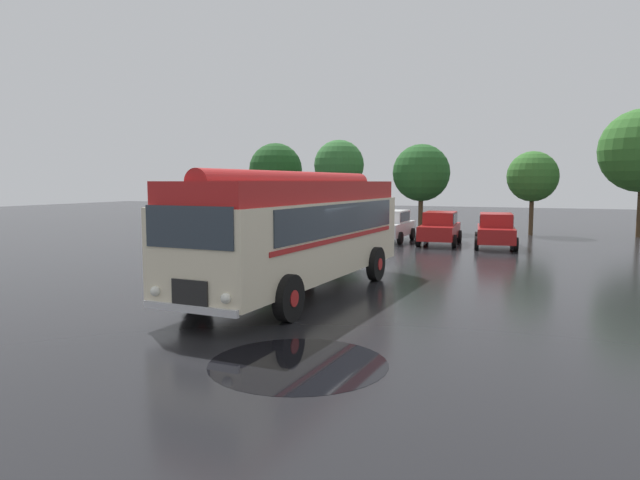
{
  "coord_description": "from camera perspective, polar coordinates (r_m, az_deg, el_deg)",
  "views": [
    {
      "loc": [
        6.82,
        -14.81,
        3.2
      ],
      "look_at": [
        -0.08,
        1.34,
        1.4
      ],
      "focal_mm": 32.0,
      "sensor_mm": 36.0,
      "label": 1
    }
  ],
  "objects": [
    {
      "name": "ground_plane",
      "position": [
        16.62,
        -1.57,
        -5.25
      ],
      "size": [
        120.0,
        120.0,
        0.0
      ],
      "primitive_type": "plane",
      "color": "black"
    },
    {
      "name": "vintage_bus",
      "position": [
        16.24,
        -2.1,
        1.24
      ],
      "size": [
        3.12,
        10.2,
        3.49
      ],
      "color": "beige",
      "rests_on": "ground"
    },
    {
      "name": "car_near_left",
      "position": [
        31.03,
        7.11,
        1.45
      ],
      "size": [
        1.97,
        4.21,
        1.66
      ],
      "color": "silver",
      "rests_on": "ground"
    },
    {
      "name": "car_mid_left",
      "position": [
        29.86,
        11.89,
        1.2
      ],
      "size": [
        2.19,
        4.31,
        1.66
      ],
      "color": "maroon",
      "rests_on": "ground"
    },
    {
      "name": "car_mid_right",
      "position": [
        29.12,
        17.16,
        0.95
      ],
      "size": [
        2.38,
        4.39,
        1.66
      ],
      "color": "maroon",
      "rests_on": "ground"
    },
    {
      "name": "tree_far_left",
      "position": [
        42.43,
        -4.45,
        7.03
      ],
      "size": [
        3.91,
        3.91,
        6.04
      ],
      "color": "#4C3823",
      "rests_on": "ground"
    },
    {
      "name": "tree_left_of_centre",
      "position": [
        38.99,
        1.94,
        7.51
      ],
      "size": [
        3.4,
        3.4,
        6.03
      ],
      "color": "#4C3823",
      "rests_on": "ground"
    },
    {
      "name": "tree_centre",
      "position": [
        37.09,
        10.08,
        6.63
      ],
      "size": [
        3.64,
        3.64,
        5.59
      ],
      "color": "#4C3823",
      "rests_on": "ground"
    },
    {
      "name": "tree_right_of_centre",
      "position": [
        36.39,
        20.52,
        6.03
      ],
      "size": [
        2.99,
        2.99,
        5.01
      ],
      "color": "#4C3823",
      "rests_on": "ground"
    },
    {
      "name": "puddle_patch",
      "position": [
        10.31,
        -2.18,
        -12.22
      ],
      "size": [
        3.19,
        3.19,
        0.01
      ],
      "primitive_type": "cylinder",
      "color": "black",
      "rests_on": "ground"
    }
  ]
}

